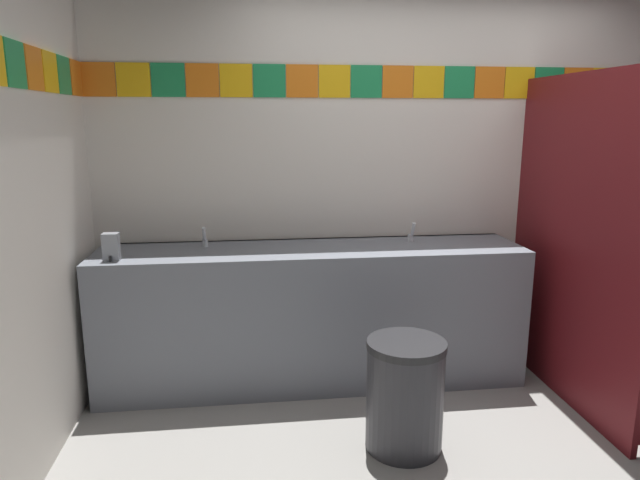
% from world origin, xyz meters
% --- Properties ---
extents(ground_plane, '(9.73, 9.73, 0.00)m').
position_xyz_m(ground_plane, '(0.00, 0.00, 0.00)').
color(ground_plane, gray).
extents(wall_back, '(4.42, 0.09, 2.51)m').
position_xyz_m(wall_back, '(0.00, 1.48, 1.26)').
color(wall_back, silver).
rests_on(wall_back, ground_plane).
extents(vanity_counter, '(2.70, 0.58, 0.90)m').
position_xyz_m(vanity_counter, '(-0.81, 1.15, 0.46)').
color(vanity_counter, slate).
rests_on(vanity_counter, ground_plane).
extents(faucet_left, '(0.04, 0.10, 0.14)m').
position_xyz_m(faucet_left, '(-1.49, 1.24, 0.95)').
color(faucet_left, silver).
rests_on(faucet_left, vanity_counter).
extents(faucet_right, '(0.04, 0.10, 0.14)m').
position_xyz_m(faucet_right, '(-0.14, 1.24, 0.95)').
color(faucet_right, silver).
rests_on(faucet_right, vanity_counter).
extents(soap_dispenser, '(0.09, 0.09, 0.16)m').
position_xyz_m(soap_dispenser, '(-2.00, 0.98, 0.98)').
color(soap_dispenser, gray).
rests_on(soap_dispenser, vanity_counter).
extents(stall_divider, '(0.92, 1.40, 1.96)m').
position_xyz_m(stall_divider, '(0.88, 0.49, 0.98)').
color(stall_divider, maroon).
rests_on(stall_divider, ground_plane).
extents(toilet, '(0.39, 0.49, 0.74)m').
position_xyz_m(toilet, '(1.25, 1.05, 0.30)').
color(toilet, white).
rests_on(toilet, ground_plane).
extents(trash_bin, '(0.41, 0.41, 0.59)m').
position_xyz_m(trash_bin, '(-0.42, 0.31, 0.30)').
color(trash_bin, '#333338').
rests_on(trash_bin, ground_plane).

